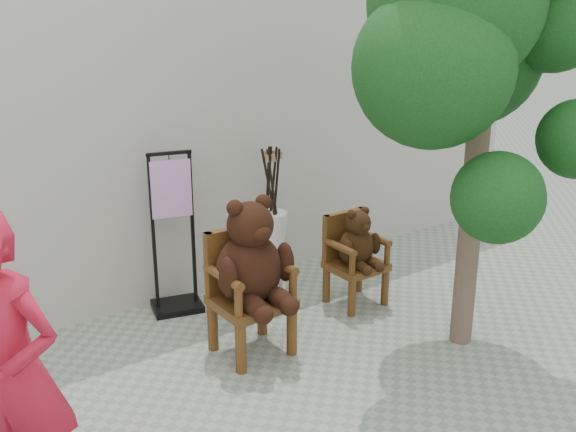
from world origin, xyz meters
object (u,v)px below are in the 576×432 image
object	(u,v)px
chair_small	(356,248)
tree	(473,16)
stool_bucket	(272,230)
person	(15,372)
chair_big	(251,268)
display_stand	(174,251)

from	to	relation	value
chair_small	tree	xyz separation A→B (m)	(0.07, -1.11, 2.12)
chair_small	stool_bucket	size ratio (longest dim) A/B	0.66
person	chair_big	bearing A→B (deg)	75.96
chair_small	person	bearing A→B (deg)	-162.45
chair_small	person	size ratio (longest dim) A/B	0.52
person	display_stand	size ratio (longest dim) A/B	1.21
tree	chair_small	bearing A→B (deg)	93.40
person	chair_small	bearing A→B (deg)	71.08
chair_big	stool_bucket	distance (m)	1.23
chair_big	tree	world-z (taller)	tree
chair_small	display_stand	world-z (taller)	display_stand
person	tree	bearing A→B (deg)	52.50
person	stool_bucket	distance (m)	3.33
chair_big	chair_small	world-z (taller)	chair_big
person	tree	size ratio (longest dim) A/B	0.49
chair_small	stool_bucket	bearing A→B (deg)	125.00
chair_small	display_stand	bearing A→B (deg)	149.70
chair_big	chair_small	xyz separation A→B (m)	(1.30, 0.22, -0.19)
chair_big	person	distance (m)	2.18
person	display_stand	distance (m)	2.67
display_stand	tree	distance (m)	3.24
person	tree	xyz separation A→B (m)	(3.37, -0.06, 1.75)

